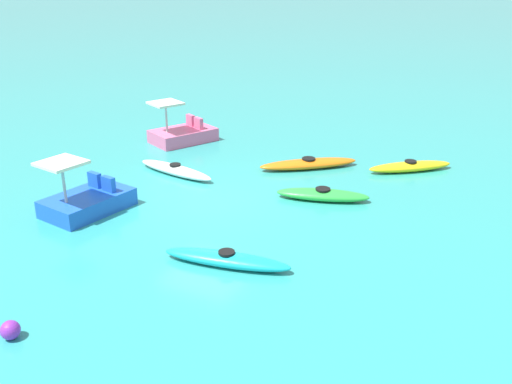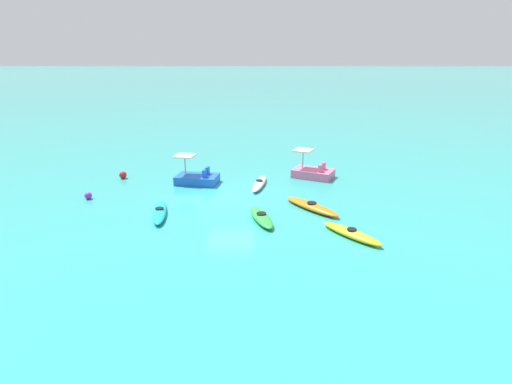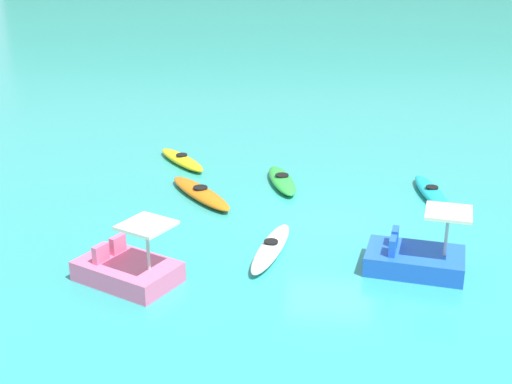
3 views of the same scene
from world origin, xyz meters
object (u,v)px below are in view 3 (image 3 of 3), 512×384
at_px(kayak_green, 282,180).
at_px(pedal_boat_pink, 128,268).
at_px(kayak_cyan, 431,193).
at_px(kayak_yellow, 182,160).
at_px(pedal_boat_blue, 416,258).
at_px(kayak_white, 271,248).
at_px(kayak_orange, 201,193).

relative_size(kayak_green, pedal_boat_pink, 1.01).
bearing_deg(kayak_cyan, pedal_boat_pink, -141.10).
bearing_deg(kayak_yellow, kayak_green, -25.17).
bearing_deg(kayak_cyan, pedal_boat_blue, -101.22).
height_order(kayak_yellow, pedal_boat_pink, pedal_boat_pink).
bearing_deg(pedal_boat_pink, pedal_boat_blue, 10.98).
bearing_deg(pedal_boat_pink, kayak_cyan, 38.90).
height_order(kayak_yellow, pedal_boat_blue, pedal_boat_blue).
xyz_separation_m(kayak_green, pedal_boat_blue, (3.79, -5.71, 0.17)).
bearing_deg(pedal_boat_pink, kayak_white, 29.51).
relative_size(kayak_yellow, pedal_boat_pink, 0.96).
xyz_separation_m(kayak_orange, kayak_green, (2.47, 1.44, 0.00)).
distance_m(kayak_cyan, pedal_boat_blue, 5.21).
bearing_deg(kayak_yellow, kayak_orange, -68.28).
bearing_deg(kayak_green, kayak_orange, -149.80).
xyz_separation_m(pedal_boat_blue, pedal_boat_pink, (-7.00, -1.36, 0.00)).
relative_size(kayak_white, kayak_green, 1.12).
height_order(kayak_cyan, kayak_yellow, same).
xyz_separation_m(kayak_white, kayak_yellow, (-3.85, 6.95, 0.00)).
distance_m(kayak_cyan, kayak_green, 4.84).
height_order(kayak_cyan, pedal_boat_pink, pedal_boat_pink).
distance_m(kayak_green, pedal_boat_pink, 7.76).
height_order(kayak_white, pedal_boat_pink, pedal_boat_pink).
height_order(kayak_green, kayak_yellow, same).
xyz_separation_m(kayak_white, pedal_boat_blue, (3.68, -0.52, 0.17)).
bearing_deg(pedal_boat_blue, kayak_yellow, 135.25).
height_order(kayak_white, kayak_orange, same).
distance_m(kayak_white, pedal_boat_pink, 3.81).
xyz_separation_m(kayak_orange, kayak_yellow, (-1.28, 3.20, 0.00)).
distance_m(kayak_cyan, pedal_boat_pink, 10.30).
relative_size(kayak_green, pedal_boat_blue, 1.08).
relative_size(kayak_orange, pedal_boat_pink, 1.11).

